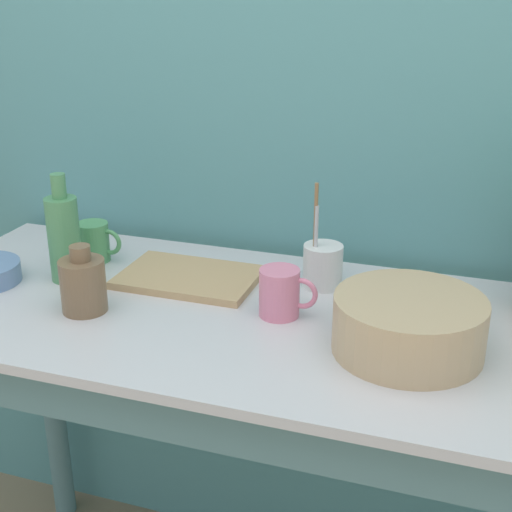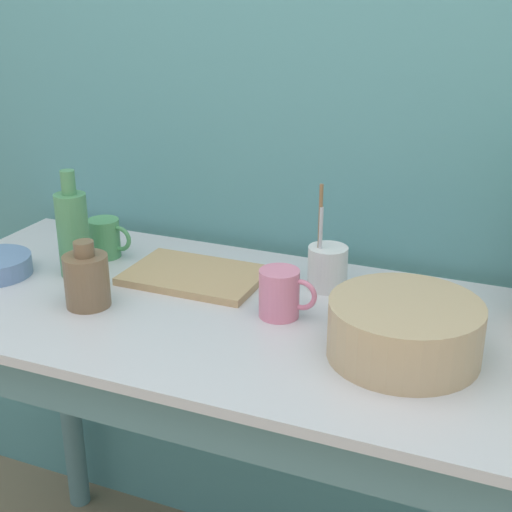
{
  "view_description": "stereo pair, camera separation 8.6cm",
  "coord_description": "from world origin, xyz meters",
  "views": [
    {
      "loc": [
        0.39,
        -0.85,
        1.5
      ],
      "look_at": [
        0.0,
        0.32,
        1.01
      ],
      "focal_mm": 50.0,
      "sensor_mm": 36.0,
      "label": 1
    },
    {
      "loc": [
        0.47,
        -0.82,
        1.5
      ],
      "look_at": [
        0.0,
        0.32,
        1.01
      ],
      "focal_mm": 50.0,
      "sensor_mm": 36.0,
      "label": 2
    }
  ],
  "objects": [
    {
      "name": "counter_table",
      "position": [
        0.0,
        0.29,
        0.71
      ],
      "size": [
        1.48,
        0.63,
        0.89
      ],
      "color": "slate",
      "rests_on": "ground_plane"
    },
    {
      "name": "bottle_short",
      "position": [
        -0.32,
        0.22,
        0.94
      ],
      "size": [
        0.09,
        0.09,
        0.13
      ],
      "color": "brown",
      "rests_on": "counter_table"
    },
    {
      "name": "mug_green",
      "position": [
        -0.43,
        0.46,
        0.93
      ],
      "size": [
        0.11,
        0.07,
        0.09
      ],
      "color": "#4C935B",
      "rests_on": "counter_table"
    },
    {
      "name": "bowl_wash_large",
      "position": [
        0.29,
        0.26,
        0.94
      ],
      "size": [
        0.26,
        0.26,
        0.1
      ],
      "color": "tan",
      "rests_on": "counter_table"
    },
    {
      "name": "mug_pink",
      "position": [
        0.05,
        0.33,
        0.93
      ],
      "size": [
        0.11,
        0.08,
        0.09
      ],
      "color": "pink",
      "rests_on": "counter_table"
    },
    {
      "name": "bottle_tall",
      "position": [
        -0.44,
        0.35,
        0.98
      ],
      "size": [
        0.07,
        0.07,
        0.23
      ],
      "color": "#4C8C59",
      "rests_on": "counter_table"
    },
    {
      "name": "utensil_cup",
      "position": [
        0.09,
        0.49,
        0.93
      ],
      "size": [
        0.08,
        0.08,
        0.22
      ],
      "color": "silver",
      "rests_on": "counter_table"
    },
    {
      "name": "wall_back",
      "position": [
        0.0,
        0.69,
        1.2
      ],
      "size": [
        6.0,
        0.05,
        2.4
      ],
      "color": "teal",
      "rests_on": "ground_plane"
    },
    {
      "name": "tray_board",
      "position": [
        -0.19,
        0.42,
        0.9
      ],
      "size": [
        0.29,
        0.19,
        0.02
      ],
      "color": "tan",
      "rests_on": "counter_table"
    }
  ]
}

